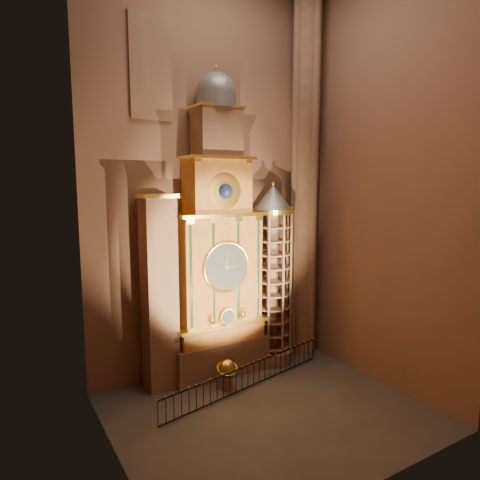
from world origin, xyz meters
TOP-DOWN VIEW (x-y plane):
  - floor at (0.00, 0.00)m, footprint 14.00×14.00m
  - wall_back at (0.00, 6.00)m, footprint 22.00×0.00m
  - wall_left at (-7.00, 0.00)m, footprint 0.00×22.00m
  - wall_right at (7.00, 0.00)m, footprint 0.00×22.00m
  - astronomical_clock at (0.00, 4.96)m, footprint 5.60×2.41m
  - portrait_tower at (-3.40, 4.98)m, footprint 1.80×1.60m
  - stair_turret at (3.50, 4.70)m, footprint 2.50×2.50m
  - gothic_pier at (6.10, 5.00)m, footprint 2.04×2.04m
  - stained_glass_window at (-3.20, 5.92)m, footprint 2.20×0.14m
  - celestial_globe at (-0.52, 2.99)m, footprint 1.30×1.26m
  - iron_railing at (0.38, 2.40)m, footprint 10.68×2.22m

SIDE VIEW (x-z plane):
  - floor at x=0.00m, z-range 0.00..0.00m
  - iron_railing at x=0.38m, z-range 0.05..1.32m
  - celestial_globe at x=-0.52m, z-range 0.16..1.74m
  - portrait_tower at x=-3.40m, z-range 0.05..10.25m
  - stair_turret at x=3.50m, z-range -0.13..10.67m
  - astronomical_clock at x=0.00m, z-range -1.67..15.03m
  - wall_back at x=0.00m, z-range 0.00..22.00m
  - wall_left at x=-7.00m, z-range 0.00..22.00m
  - wall_right at x=7.00m, z-range 0.00..22.00m
  - gothic_pier at x=6.10m, z-range 0.00..22.00m
  - stained_glass_window at x=-3.20m, z-range 13.90..19.10m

